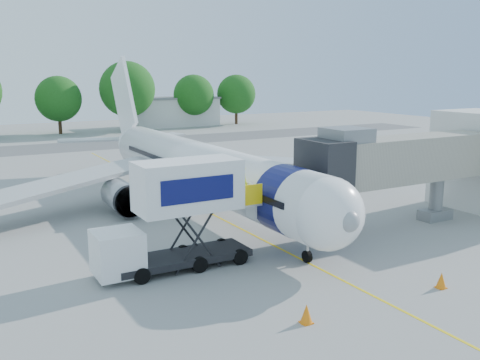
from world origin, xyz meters
TOP-DOWN VIEW (x-y plane):
  - ground at (0.00, 0.00)m, footprint 160.00×160.00m
  - guidance_line at (0.00, 0.00)m, footprint 0.15×70.00m
  - taxiway_strip at (0.00, 42.00)m, footprint 120.00×10.00m
  - aircraft at (0.00, 4.12)m, footprint 34.17×37.73m
  - jet_bridge at (7.99, -7.00)m, footprint 13.90×3.20m
  - catering_hiloader at (-6.26, -7.00)m, footprint 8.50×2.44m
  - safety_cone_a at (3.35, -15.29)m, footprint 0.48×0.48m
  - safety_cone_b at (-4.16, -15.10)m, footprint 0.50×0.50m
  - outbuilding_right at (22.00, 62.00)m, footprint 16.40×7.40m
  - tree_d at (0.95, 58.62)m, footprint 7.28×7.28m
  - tree_e at (11.56, 56.06)m, footprint 9.14×9.14m
  - tree_f at (24.92, 59.12)m, footprint 7.40×7.40m
  - tree_g at (33.99, 59.42)m, footprint 7.37×7.37m

SIDE VIEW (x-z plane):
  - ground at x=0.00m, z-range 0.00..0.00m
  - taxiway_strip at x=0.00m, z-range 0.00..0.01m
  - guidance_line at x=0.00m, z-range 0.00..0.01m
  - safety_cone_a at x=3.35m, z-range -0.02..0.74m
  - safety_cone_b at x=-4.16m, z-range -0.02..0.78m
  - outbuilding_right at x=22.00m, z-range 0.01..5.31m
  - catering_hiloader at x=-6.26m, z-range 0.01..5.51m
  - aircraft at x=0.00m, z-range -2.73..8.62m
  - jet_bridge at x=7.99m, z-range 1.04..7.64m
  - tree_d at x=0.95m, z-range 0.99..10.27m
  - tree_g at x=33.99m, z-range 1.00..10.41m
  - tree_f at x=24.92m, z-range 1.01..10.44m
  - tree_e at x=11.56m, z-range 1.25..12.90m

